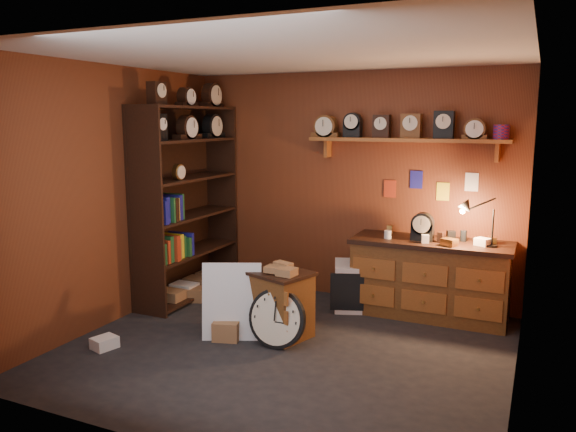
{
  "coord_description": "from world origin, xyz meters",
  "views": [
    {
      "loc": [
        2.1,
        -4.57,
        2.14
      ],
      "look_at": [
        -0.14,
        0.35,
        1.21
      ],
      "focal_mm": 35.0,
      "sensor_mm": 36.0,
      "label": 1
    }
  ],
  "objects_px": {
    "workbench": "(430,274)",
    "low_cabinet": "(280,301)",
    "big_round_clock": "(277,318)",
    "shelving_unit": "(185,195)"
  },
  "relations": [
    {
      "from": "workbench",
      "to": "big_round_clock",
      "type": "distance_m",
      "value": 1.88
    },
    {
      "from": "workbench",
      "to": "big_round_clock",
      "type": "xyz_separation_m",
      "value": [
        -1.15,
        -1.47,
        -0.19
      ]
    },
    {
      "from": "workbench",
      "to": "big_round_clock",
      "type": "relative_size",
      "value": 2.97
    },
    {
      "from": "shelving_unit",
      "to": "big_round_clock",
      "type": "height_order",
      "value": "shelving_unit"
    },
    {
      "from": "workbench",
      "to": "low_cabinet",
      "type": "xyz_separation_m",
      "value": [
        -1.24,
        -1.22,
        -0.11
      ]
    },
    {
      "from": "low_cabinet",
      "to": "big_round_clock",
      "type": "height_order",
      "value": "low_cabinet"
    },
    {
      "from": "low_cabinet",
      "to": "shelving_unit",
      "type": "bearing_deg",
      "value": 174.69
    },
    {
      "from": "workbench",
      "to": "low_cabinet",
      "type": "height_order",
      "value": "workbench"
    },
    {
      "from": "big_round_clock",
      "to": "workbench",
      "type": "bearing_deg",
      "value": 51.87
    },
    {
      "from": "big_round_clock",
      "to": "shelving_unit",
      "type": "bearing_deg",
      "value": 150.0
    }
  ]
}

